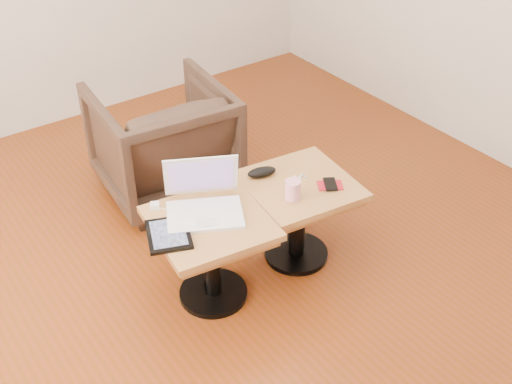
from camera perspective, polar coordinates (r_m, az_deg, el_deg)
room_shell at (r=2.44m, az=-5.01°, el=12.76°), size 4.52×4.52×2.71m
side_table_left at (r=3.03m, az=-4.05°, el=-4.28°), size 0.58×0.58×0.47m
side_table_right at (r=3.26m, az=3.81°, el=-0.90°), size 0.58×0.58×0.47m
laptop at (r=2.98m, az=-4.68°, el=-0.88°), size 0.45×0.43×0.25m
tablet at (r=2.88m, az=-7.78°, el=-3.75°), size 0.26×0.29×0.02m
charging_adapter at (r=3.05m, az=-8.99°, el=-1.21°), size 0.06×0.06×0.02m
glasses_case at (r=3.23m, az=0.51°, el=1.79°), size 0.16×0.10×0.05m
striped_cup at (r=3.06m, az=3.28°, el=0.19°), size 0.09×0.09×0.10m
earbuds_tangle at (r=3.23m, az=3.97°, el=1.37°), size 0.07×0.05×0.01m
phone_on_sleeve at (r=3.19m, az=6.61°, el=0.64°), size 0.15×0.14×0.02m
armchair at (r=3.83m, az=-8.28°, el=4.51°), size 0.80×0.82×0.68m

